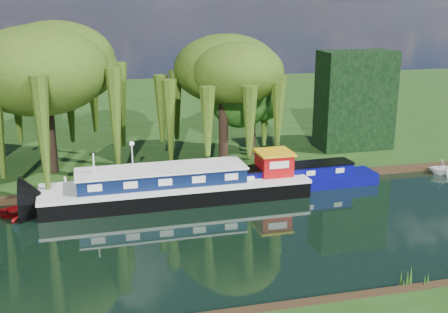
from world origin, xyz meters
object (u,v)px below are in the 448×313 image
object	(u,v)px
dutch_barge	(179,186)
white_cruiser	(443,174)
narrowboat	(291,179)
red_dinghy	(29,213)

from	to	relation	value
dutch_barge	white_cruiser	distance (m)	19.74
narrowboat	white_cruiser	size ratio (longest dim) A/B	5.38
dutch_barge	red_dinghy	world-z (taller)	dutch_barge
red_dinghy	dutch_barge	bearing A→B (deg)	-102.17
narrowboat	white_cruiser	distance (m)	11.99
narrowboat	white_cruiser	bearing A→B (deg)	-0.98
dutch_barge	red_dinghy	bearing A→B (deg)	179.92
dutch_barge	white_cruiser	bearing A→B (deg)	0.65
dutch_barge	white_cruiser	world-z (taller)	dutch_barge
dutch_barge	red_dinghy	xyz separation A→B (m)	(-9.19, -0.12, -0.89)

